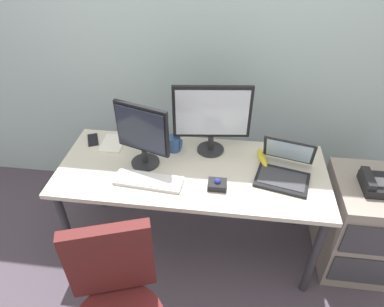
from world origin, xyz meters
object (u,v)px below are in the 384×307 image
(laptop, at_px, (284,169))
(trackball_mouse, at_px, (217,184))
(cell_phone, at_px, (93,140))
(desk_phone, at_px, (376,184))
(coffee_mug, at_px, (174,143))
(paper_notepad, at_px, (113,143))
(file_cabinet, at_px, (357,225))
(monitor_side, at_px, (142,134))
(monitor_main, at_px, (212,116))
(keyboard, at_px, (148,180))
(banana, at_px, (262,158))

(laptop, distance_m, trackball_mouse, 0.43)
(trackball_mouse, bearing_deg, cell_phone, 157.68)
(desk_phone, relative_size, trackball_mouse, 1.82)
(coffee_mug, distance_m, paper_notepad, 0.43)
(file_cabinet, relative_size, monitor_side, 1.65)
(monitor_side, height_order, laptop, monitor_side)
(monitor_main, relative_size, laptop, 1.28)
(coffee_mug, xyz_separation_m, cell_phone, (-0.58, 0.03, -0.05))
(file_cabinet, xyz_separation_m, trackball_mouse, (-0.94, -0.16, 0.40))
(file_cabinet, distance_m, cell_phone, 1.88)
(monitor_main, height_order, paper_notepad, monitor_main)
(keyboard, distance_m, cell_phone, 0.61)
(paper_notepad, height_order, banana, banana)
(monitor_main, bearing_deg, trackball_mouse, -79.00)
(file_cabinet, xyz_separation_m, monitor_side, (-1.41, 0.01, 0.60))
(monitor_main, height_order, monitor_side, monitor_main)
(cell_phone, bearing_deg, file_cabinet, -30.20)
(keyboard, relative_size, coffee_mug, 4.14)
(paper_notepad, bearing_deg, trackball_mouse, -24.86)
(paper_notepad, distance_m, banana, 1.02)
(monitor_side, distance_m, keyboard, 0.28)
(laptop, bearing_deg, banana, 133.33)
(keyboard, bearing_deg, laptop, 11.69)
(cell_phone, bearing_deg, paper_notepad, -32.28)
(file_cabinet, bearing_deg, keyboard, -172.97)
(file_cabinet, height_order, laptop, laptop)
(laptop, relative_size, banana, 2.02)
(paper_notepad, xyz_separation_m, banana, (1.01, -0.05, 0.01))
(monitor_main, bearing_deg, monitor_side, -154.57)
(laptop, bearing_deg, keyboard, -168.31)
(monitor_main, xyz_separation_m, keyboard, (-0.34, -0.37, -0.26))
(monitor_main, bearing_deg, coffee_mug, -174.35)
(keyboard, bearing_deg, desk_phone, 6.38)
(coffee_mug, bearing_deg, laptop, -13.90)
(desk_phone, bearing_deg, trackball_mouse, -171.34)
(file_cabinet, distance_m, paper_notepad, 1.74)
(monitor_main, distance_m, banana, 0.43)
(monitor_side, bearing_deg, trackball_mouse, -19.38)
(file_cabinet, relative_size, laptop, 1.80)
(file_cabinet, bearing_deg, cell_phone, 173.50)
(desk_phone, xyz_separation_m, keyboard, (-1.34, -0.15, 0.01))
(laptop, height_order, banana, laptop)
(desk_phone, xyz_separation_m, monitor_side, (-1.40, 0.02, 0.22))
(desk_phone, xyz_separation_m, trackball_mouse, (-0.93, -0.14, 0.02))
(laptop, relative_size, trackball_mouse, 3.49)
(keyboard, xyz_separation_m, trackball_mouse, (0.41, 0.01, 0.01))
(trackball_mouse, bearing_deg, monitor_side, 160.62)
(coffee_mug, bearing_deg, monitor_side, -133.81)
(coffee_mug, bearing_deg, cell_phone, 176.66)
(monitor_side, bearing_deg, coffee_mug, 46.19)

